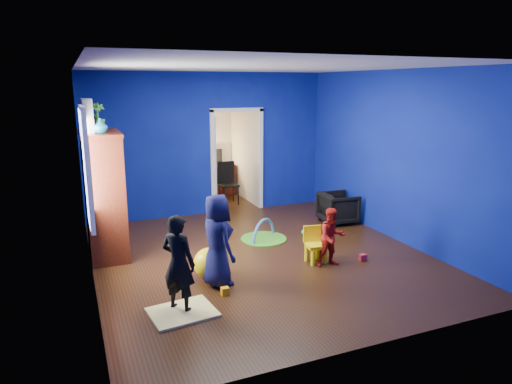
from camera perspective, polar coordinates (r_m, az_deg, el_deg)
name	(u,v)px	position (r m, az deg, el deg)	size (l,w,h in m)	color
floor	(262,257)	(7.27, 0.70, -8.10)	(5.00, 5.50, 0.01)	black
ceiling	(262,67)	(6.77, 0.77, 15.41)	(5.00, 5.50, 0.01)	white
wall_back	(209,145)	(9.43, -5.88, 5.92)	(5.00, 0.02, 2.90)	navy
wall_front	(374,212)	(4.53, 14.53, -2.49)	(5.00, 0.02, 2.90)	navy
wall_left	(85,179)	(6.34, -20.55, 1.52)	(0.02, 5.50, 2.90)	navy
wall_right	(396,157)	(8.17, 17.12, 4.26)	(0.02, 5.50, 2.90)	navy
alcove	(224,147)	(10.46, -4.08, 5.58)	(1.00, 1.75, 2.50)	silver
armchair	(338,208)	(9.05, 10.24, -1.98)	(0.64, 0.66, 0.60)	black
child_black	(179,263)	(5.51, -9.65, -8.79)	(0.44, 0.29, 1.20)	black
child_navy	(217,240)	(6.12, -4.86, -6.05)	(0.61, 0.40, 1.26)	#0E1236
toddler_red	(332,237)	(6.88, 9.46, -5.61)	(0.43, 0.34, 0.89)	#AE1C12
vase	(100,126)	(6.99, -18.91, 7.81)	(0.21, 0.21, 0.22)	#0C5862
potted_plant	(97,117)	(7.50, -19.25, 8.90)	(0.24, 0.24, 0.42)	#338530
tv_armoire	(104,195)	(7.45, -18.45, -0.34)	(0.58, 1.14, 1.96)	#391209
crt_tv	(107,192)	(7.45, -18.16, -0.02)	(0.46, 0.70, 0.54)	silver
yellow_blanket	(182,312)	(5.66, -9.18, -14.63)	(0.75, 0.60, 0.03)	#F2E07A
hopper_ball	(209,263)	(6.47, -5.90, -8.85)	(0.43, 0.43, 0.43)	yellow
kid_chair	(316,247)	(7.03, 7.49, -6.79)	(0.28, 0.28, 0.50)	yellow
play_mat	(264,239)	(8.04, 0.96, -5.86)	(0.80, 0.80, 0.02)	#469D23
toy_arch	(264,238)	(8.04, 0.96, -5.80)	(0.72, 0.72, 0.05)	#3F8CD8
window_left	(85,167)	(6.66, -20.62, 2.94)	(0.03, 0.95, 1.55)	white
curtain	(93,180)	(7.26, -19.70, 1.39)	(0.14, 0.42, 2.40)	slate
doorway	(237,162)	(9.68, -2.42, 3.77)	(1.16, 0.10, 2.10)	white
study_desk	(216,180)	(11.21, -5.03, 1.53)	(0.88, 0.44, 0.75)	#3D140A
desk_monitor	(214,156)	(11.22, -5.28, 4.53)	(0.40, 0.05, 0.32)	black
desk_lamp	(204,158)	(11.09, -6.57, 4.29)	(0.14, 0.14, 0.14)	#FFD88C
folding_chair	(229,184)	(10.30, -3.43, 0.99)	(0.40, 0.40, 0.92)	black
book_shelf	(213,112)	(11.10, -5.38, 9.99)	(0.88, 0.24, 0.04)	white
toy_0	(363,257)	(7.29, 13.19, -7.97)	(0.10, 0.08, 0.10)	red
toy_1	(337,222)	(8.98, 10.10, -3.70)	(0.11, 0.11, 0.11)	#2383C7
toy_2	(225,291)	(6.04, -3.89, -12.25)	(0.10, 0.08, 0.10)	#FFA20D
toy_3	(304,232)	(8.30, 6.06, -4.99)	(0.11, 0.11, 0.11)	green
toy_4	(327,240)	(7.93, 8.83, -6.01)	(0.10, 0.08, 0.10)	#D951CC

